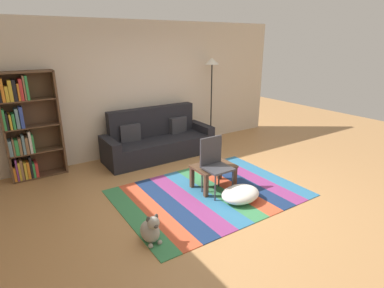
% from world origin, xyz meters
% --- Properties ---
extents(ground_plane, '(14.00, 14.00, 0.00)m').
position_xyz_m(ground_plane, '(0.00, 0.00, 0.00)').
color(ground_plane, '#B27F4C').
extents(back_wall, '(6.80, 0.10, 2.70)m').
position_xyz_m(back_wall, '(0.00, 2.55, 1.35)').
color(back_wall, beige).
rests_on(back_wall, ground_plane).
extents(rug, '(2.82, 2.04, 0.01)m').
position_xyz_m(rug, '(-0.09, 0.08, 0.01)').
color(rug, '#387F4C').
rests_on(rug, ground_plane).
extents(couch, '(2.26, 0.80, 1.00)m').
position_xyz_m(couch, '(0.01, 2.02, 0.34)').
color(couch, black).
rests_on(couch, ground_plane).
extents(bookshelf, '(0.90, 0.28, 1.84)m').
position_xyz_m(bookshelf, '(-2.33, 2.30, 0.91)').
color(bookshelf, brown).
rests_on(bookshelf, ground_plane).
extents(coffee_table, '(0.66, 0.47, 0.39)m').
position_xyz_m(coffee_table, '(0.08, 0.21, 0.32)').
color(coffee_table, '#513826').
rests_on(coffee_table, rug).
extents(pouf, '(0.62, 0.47, 0.23)m').
position_xyz_m(pouf, '(0.14, -0.39, 0.12)').
color(pouf, white).
rests_on(pouf, rug).
extents(dog, '(0.22, 0.35, 0.40)m').
position_xyz_m(dog, '(-1.42, -0.53, 0.16)').
color(dog, '#9E998E').
rests_on(dog, ground_plane).
extents(standing_lamp, '(0.32, 0.32, 1.94)m').
position_xyz_m(standing_lamp, '(1.53, 2.22, 1.62)').
color(standing_lamp, black).
rests_on(standing_lamp, ground_plane).
extents(tv_remote, '(0.09, 0.16, 0.02)m').
position_xyz_m(tv_remote, '(0.02, 0.16, 0.41)').
color(tv_remote, black).
rests_on(tv_remote, coffee_table).
extents(folding_chair, '(0.40, 0.40, 0.90)m').
position_xyz_m(folding_chair, '(0.00, 0.09, 0.53)').
color(folding_chair, '#38383D').
rests_on(folding_chair, ground_plane).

